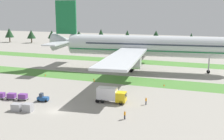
% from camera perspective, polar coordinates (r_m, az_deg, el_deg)
% --- Properties ---
extents(ground_plane, '(400.00, 400.00, 0.00)m').
position_cam_1_polar(ground_plane, '(62.06, -11.21, -8.07)').
color(ground_plane, gray).
extents(grass_strip_near, '(320.00, 10.43, 0.01)m').
position_cam_1_polar(grass_strip_near, '(88.94, -0.78, -1.75)').
color(grass_strip_near, '#4C8438').
rests_on(grass_strip_near, ground).
extents(grass_strip_far, '(320.00, 10.43, 0.01)m').
position_cam_1_polar(grass_strip_far, '(119.58, 4.85, 1.72)').
color(grass_strip_far, '#4C8438').
rests_on(grass_strip_far, ground).
extents(airliner, '(66.14, 81.75, 24.65)m').
position_cam_1_polar(airliner, '(100.84, 5.70, 4.90)').
color(airliner, silver).
rests_on(airliner, ground).
extents(baggage_tug, '(2.78, 1.73, 1.97)m').
position_cam_1_polar(baggage_tug, '(68.77, -13.76, -5.49)').
color(baggage_tug, '#1E4C8E').
rests_on(baggage_tug, ground).
extents(cargo_dolly_lead, '(2.42, 1.86, 1.55)m').
position_cam_1_polar(cargo_dolly_lead, '(70.89, -17.49, -5.09)').
color(cargo_dolly_lead, '#A3A3A8').
rests_on(cargo_dolly_lead, ground).
extents(cargo_dolly_second, '(2.42, 1.86, 1.55)m').
position_cam_1_polar(cargo_dolly_second, '(72.26, -19.54, -4.91)').
color(cargo_dolly_second, '#A3A3A8').
rests_on(cargo_dolly_second, ground).
extents(cargo_dolly_third, '(2.42, 1.86, 1.55)m').
position_cam_1_polar(cargo_dolly_third, '(73.72, -21.50, -4.73)').
color(cargo_dolly_third, '#A3A3A8').
rests_on(cargo_dolly_third, ground).
extents(catering_truck, '(7.12, 2.87, 3.58)m').
position_cam_1_polar(catering_truck, '(65.56, -0.23, -4.95)').
color(catering_truck, yellow).
rests_on(catering_truck, ground).
extents(ground_crew_marshaller, '(0.36, 0.56, 1.74)m').
position_cam_1_polar(ground_crew_marshaller, '(64.95, 6.86, -6.13)').
color(ground_crew_marshaller, black).
rests_on(ground_crew_marshaller, ground).
extents(ground_crew_loader, '(0.40, 0.45, 1.74)m').
position_cam_1_polar(ground_crew_loader, '(56.19, 2.58, -8.96)').
color(ground_crew_loader, black).
rests_on(ground_crew_loader, ground).
extents(uld_container_0, '(2.20, 1.85, 1.54)m').
position_cam_1_polar(uld_container_0, '(64.10, -18.60, -7.10)').
color(uld_container_0, '#A3A3A8').
rests_on(uld_container_0, ground).
extents(uld_container_1, '(2.12, 1.75, 1.71)m').
position_cam_1_polar(uld_container_1, '(62.85, -16.56, -7.26)').
color(uld_container_1, '#A3A3A8').
rests_on(uld_container_1, ground).
extents(taxiway_marker_0, '(0.44, 0.44, 0.58)m').
position_cam_1_polar(taxiway_marker_0, '(87.44, -3.66, -1.82)').
color(taxiway_marker_0, orange).
rests_on(taxiway_marker_0, ground).
extents(taxiway_marker_1, '(0.44, 0.44, 0.46)m').
position_cam_1_polar(taxiway_marker_1, '(85.51, -3.58, -2.18)').
color(taxiway_marker_1, orange).
rests_on(taxiway_marker_1, ground).
extents(taxiway_marker_2, '(0.44, 0.44, 0.47)m').
position_cam_1_polar(taxiway_marker_2, '(81.85, 10.42, -2.99)').
color(taxiway_marker_2, orange).
rests_on(taxiway_marker_2, ground).
extents(taxiway_marker_3, '(0.44, 0.44, 0.60)m').
position_cam_1_polar(taxiway_marker_3, '(95.45, -13.25, -0.95)').
color(taxiway_marker_3, orange).
rests_on(taxiway_marker_3, ground).
extents(distant_tree_line, '(204.80, 10.97, 10.65)m').
position_cam_1_polar(distant_tree_line, '(161.29, 5.81, 6.55)').
color(distant_tree_line, '#4C3823').
rests_on(distant_tree_line, ground).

